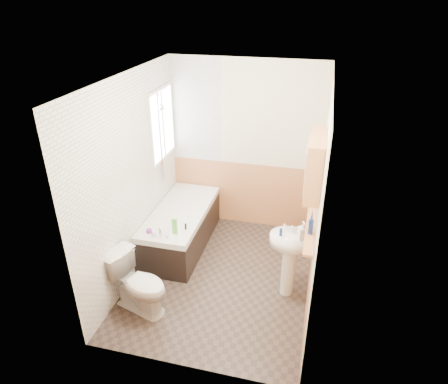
% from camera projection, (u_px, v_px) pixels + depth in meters
% --- Properties ---
extents(floor, '(2.80, 2.80, 0.00)m').
position_uv_depth(floor, '(221.00, 277.00, 5.12)').
color(floor, '#312722').
rests_on(floor, ground).
extents(ceiling, '(2.80, 2.80, 0.00)m').
position_uv_depth(ceiling, '(220.00, 79.00, 3.97)').
color(ceiling, white).
rests_on(ceiling, ground).
extents(wall_back, '(2.20, 0.02, 2.50)m').
position_uv_depth(wall_back, '(245.00, 147.00, 5.76)').
color(wall_back, '#ECE5C3').
rests_on(wall_back, ground).
extents(wall_front, '(2.20, 0.02, 2.50)m').
position_uv_depth(wall_front, '(179.00, 265.00, 3.33)').
color(wall_front, '#ECE5C3').
rests_on(wall_front, ground).
extents(wall_left, '(0.02, 2.80, 2.50)m').
position_uv_depth(wall_left, '(131.00, 180.00, 4.79)').
color(wall_left, '#ECE5C3').
rests_on(wall_left, ground).
extents(wall_right, '(0.02, 2.80, 2.50)m').
position_uv_depth(wall_right, '(320.00, 201.00, 4.31)').
color(wall_right, '#ECE5C3').
rests_on(wall_right, ground).
extents(wainscot_right, '(0.01, 2.80, 1.00)m').
position_uv_depth(wainscot_right, '(311.00, 257.00, 4.66)').
color(wainscot_right, tan).
rests_on(wainscot_right, wall_right).
extents(wainscot_front, '(2.20, 0.01, 1.00)m').
position_uv_depth(wainscot_front, '(184.00, 328.00, 3.70)').
color(wainscot_front, tan).
rests_on(wainscot_front, wall_front).
extents(wainscot_back, '(2.20, 0.01, 1.00)m').
position_uv_depth(wainscot_back, '(244.00, 194.00, 6.09)').
color(wainscot_back, tan).
rests_on(wainscot_back, wall_back).
extents(tile_cladding_left, '(0.01, 2.80, 2.50)m').
position_uv_depth(tile_cladding_left, '(133.00, 180.00, 4.78)').
color(tile_cladding_left, white).
rests_on(tile_cladding_left, wall_left).
extents(tile_return_back, '(0.75, 0.01, 1.50)m').
position_uv_depth(tile_return_back, '(196.00, 110.00, 5.67)').
color(tile_return_back, white).
rests_on(tile_return_back, wall_back).
extents(window, '(0.03, 0.79, 0.99)m').
position_uv_depth(window, '(162.00, 124.00, 5.41)').
color(window, white).
rests_on(window, wall_left).
extents(bathtub, '(0.70, 1.61, 0.71)m').
position_uv_depth(bathtub, '(181.00, 227.00, 5.63)').
color(bathtub, black).
rests_on(bathtub, floor).
extents(shower_riser, '(0.11, 0.08, 1.25)m').
position_uv_depth(shower_riser, '(160.00, 130.00, 5.30)').
color(shower_riser, silver).
rests_on(shower_riser, wall_left).
extents(toilet, '(0.80, 0.59, 0.70)m').
position_uv_depth(toilet, '(139.00, 284.00, 4.48)').
color(toilet, white).
rests_on(toilet, floor).
extents(sink, '(0.48, 0.39, 0.93)m').
position_uv_depth(sink, '(290.00, 252.00, 4.60)').
color(sink, white).
rests_on(sink, floor).
extents(pine_shelf, '(0.10, 1.41, 0.03)m').
position_uv_depth(pine_shelf, '(311.00, 218.00, 4.35)').
color(pine_shelf, tan).
rests_on(pine_shelf, wall_right).
extents(medicine_cabinet, '(0.17, 0.67, 0.61)m').
position_uv_depth(medicine_cabinet, '(315.00, 165.00, 3.98)').
color(medicine_cabinet, tan).
rests_on(medicine_cabinet, wall_right).
extents(foam_can, '(0.05, 0.05, 0.16)m').
position_uv_depth(foam_can, '(311.00, 227.00, 4.02)').
color(foam_can, navy).
rests_on(foam_can, pine_shelf).
extents(green_bottle, '(0.05, 0.05, 0.24)m').
position_uv_depth(green_bottle, '(312.00, 219.00, 4.09)').
color(green_bottle, '#19339E').
rests_on(green_bottle, pine_shelf).
extents(black_jar, '(0.08, 0.08, 0.04)m').
position_uv_depth(black_jar, '(314.00, 194.00, 4.79)').
color(black_jar, silver).
rests_on(black_jar, pine_shelf).
extents(soap_bottle, '(0.17, 0.23, 0.10)m').
position_uv_depth(soap_bottle, '(302.00, 235.00, 4.41)').
color(soap_bottle, silver).
rests_on(soap_bottle, sink).
extents(clear_bottle, '(0.04, 0.04, 0.09)m').
position_uv_depth(clear_bottle, '(281.00, 232.00, 4.46)').
color(clear_bottle, navy).
rests_on(clear_bottle, sink).
extents(blue_gel, '(0.06, 0.04, 0.22)m').
position_uv_depth(blue_gel, '(175.00, 226.00, 4.93)').
color(blue_gel, '#59C647').
rests_on(blue_gel, bathtub).
extents(cream_jar, '(0.07, 0.07, 0.04)m').
position_uv_depth(cream_jar, '(149.00, 231.00, 4.99)').
color(cream_jar, purple).
rests_on(cream_jar, bathtub).
extents(orange_bottle, '(0.03, 0.03, 0.08)m').
position_uv_depth(orange_bottle, '(186.00, 226.00, 5.05)').
color(orange_bottle, black).
rests_on(orange_bottle, bathtub).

